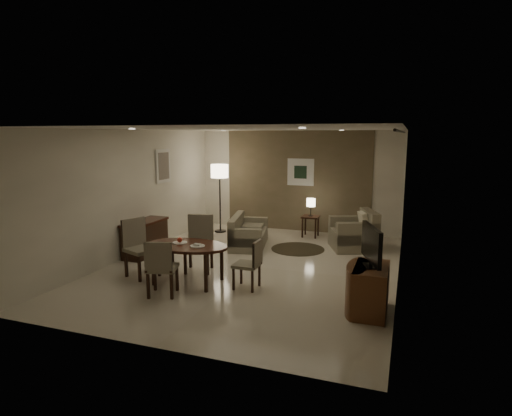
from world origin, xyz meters
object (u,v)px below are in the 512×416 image
at_px(chair_near, 162,267).
at_px(side_table, 310,226).
at_px(console_desk, 145,238).
at_px(floor_lamp, 220,198).
at_px(dining_table, 188,264).
at_px(chair_far, 198,244).
at_px(chair_left, 142,249).
at_px(armchair, 353,230).
at_px(tv_cabinet, 371,290).
at_px(chair_right, 247,264).
at_px(sofa, 249,231).

distance_m(chair_near, side_table, 4.99).
bearing_deg(console_desk, floor_lamp, 76.92).
distance_m(dining_table, chair_far, 0.67).
bearing_deg(chair_left, armchair, -24.83).
height_order(chair_left, side_table, chair_left).
height_order(tv_cabinet, chair_right, chair_right).
xyz_separation_m(chair_left, side_table, (2.23, 4.12, -0.26)).
height_order(chair_near, chair_left, chair_left).
height_order(dining_table, chair_near, chair_near).
xyz_separation_m(console_desk, dining_table, (1.74, -1.26, -0.03)).
distance_m(console_desk, dining_table, 2.14).
bearing_deg(chair_far, tv_cabinet, -30.54).
relative_size(side_table, floor_lamp, 0.30).
bearing_deg(chair_right, chair_far, -114.07).
distance_m(console_desk, armchair, 4.66).
height_order(console_desk, chair_right, chair_right).
relative_size(dining_table, floor_lamp, 0.81).
xyz_separation_m(chair_far, armchair, (2.58, 2.65, -0.09)).
bearing_deg(chair_far, armchair, 30.28).
distance_m(chair_near, sofa, 3.42).
bearing_deg(side_table, armchair, -35.52).
relative_size(chair_left, sofa, 0.70).
height_order(chair_right, armchair, armchair).
relative_size(chair_far, sofa, 0.70).
relative_size(chair_near, sofa, 0.62).
distance_m(console_desk, side_table, 4.17).
xyz_separation_m(console_desk, chair_far, (1.62, -0.62, 0.16)).
bearing_deg(floor_lamp, chair_right, -59.70).
bearing_deg(chair_right, sofa, -159.46).
height_order(tv_cabinet, dining_table, tv_cabinet).
relative_size(console_desk, tv_cabinet, 1.33).
distance_m(chair_right, sofa, 2.83).
bearing_deg(chair_near, dining_table, -115.40).
xyz_separation_m(chair_right, armchair, (1.38, 3.20, 0.02)).
distance_m(chair_near, chair_far, 1.30).
bearing_deg(armchair, tv_cabinet, -10.56).
bearing_deg(chair_near, console_desk, -66.41).
bearing_deg(console_desk, tv_cabinet, -17.05).
bearing_deg(tv_cabinet, sofa, 135.51).
bearing_deg(chair_right, side_table, 177.79).
distance_m(chair_far, chair_right, 1.32).
xyz_separation_m(tv_cabinet, dining_table, (-3.15, 0.24, -0.00)).
relative_size(tv_cabinet, chair_near, 0.96).
relative_size(chair_far, armchair, 1.06).
distance_m(chair_left, sofa, 2.94).
bearing_deg(sofa, floor_lamp, 35.12).
xyz_separation_m(armchair, floor_lamp, (-3.59, 0.58, 0.46)).
xyz_separation_m(dining_table, sofa, (0.12, 2.74, 0.01)).
distance_m(dining_table, armchair, 4.11).
relative_size(console_desk, chair_right, 1.42).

